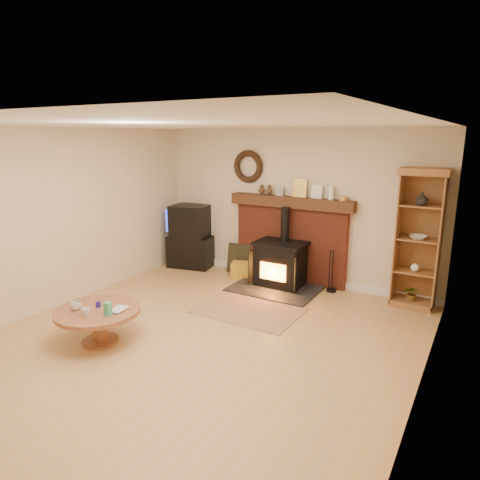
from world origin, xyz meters
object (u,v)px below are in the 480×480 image
Objects in this scene: tv_unit at (191,237)px; curio_cabinet at (419,239)px; coffee_table at (98,315)px; wood_stove at (280,265)px.

curio_cabinet reaches higher than tv_unit.
tv_unit is at bearing 106.69° from coffee_table.
curio_cabinet is (2.07, 0.28, 0.65)m from wood_stove.
tv_unit is at bearing 174.46° from wood_stove.
curio_cabinet is at bearing 45.89° from coffee_table.
wood_stove is 0.68× the size of curio_cabinet.
curio_cabinet is at bearing 1.24° from tv_unit.
coffee_table is at bearing -134.11° from curio_cabinet.
coffee_table is at bearing -109.58° from wood_stove.
tv_unit is (-1.98, 0.19, 0.20)m from wood_stove.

